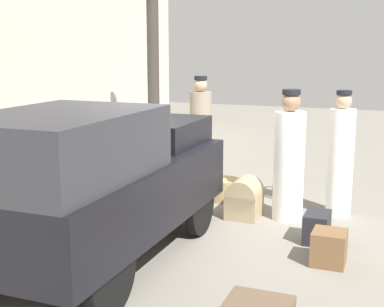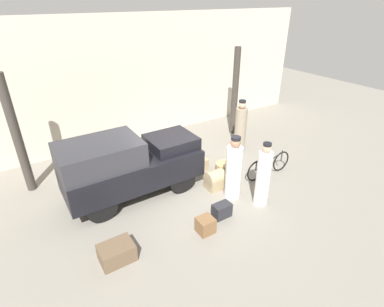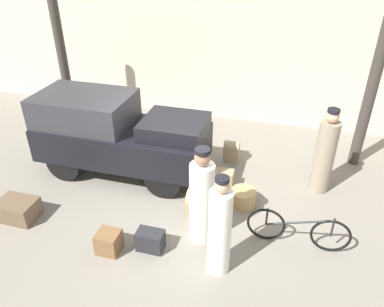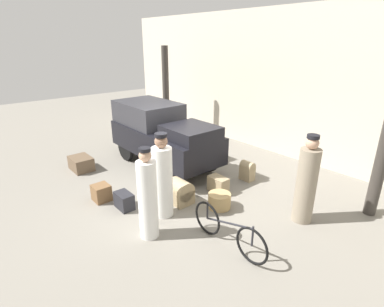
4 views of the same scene
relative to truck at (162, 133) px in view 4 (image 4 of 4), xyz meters
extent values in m
plane|color=gray|center=(1.62, -0.56, -0.99)|extent=(30.00, 30.00, 0.00)
cube|color=beige|center=(1.62, 3.51, 1.26)|extent=(16.00, 0.15, 4.50)
cylinder|color=#38332D|center=(-2.31, 1.84, 0.69)|extent=(0.25, 0.25, 3.36)
cylinder|color=black|center=(1.28, 0.68, -0.60)|extent=(0.78, 0.12, 0.78)
cylinder|color=black|center=(1.28, -0.68, -0.60)|extent=(0.78, 0.12, 0.78)
cylinder|color=black|center=(-1.01, 0.68, -0.60)|extent=(0.78, 0.12, 0.78)
cylinder|color=black|center=(-1.01, -0.68, -0.60)|extent=(0.78, 0.12, 0.78)
cube|color=black|center=(0.14, 0.00, -0.21)|extent=(3.70, 1.52, 0.73)
cube|color=#2D2D33|center=(-0.69, 0.00, 0.48)|extent=(2.03, 1.40, 0.65)
cube|color=black|center=(1.34, 0.00, 0.32)|extent=(1.29, 1.19, 0.33)
torus|color=black|center=(4.53, -1.36, -0.65)|extent=(0.67, 0.04, 0.67)
torus|color=black|center=(3.45, -1.36, -0.65)|extent=(0.67, 0.04, 0.67)
cylinder|color=#232328|center=(3.99, -1.36, -0.49)|extent=(1.09, 0.04, 0.36)
cylinder|color=#232328|center=(3.45, -1.36, -0.48)|extent=(0.04, 0.04, 0.35)
cylinder|color=#232328|center=(4.53, -1.36, -0.46)|extent=(0.04, 0.04, 0.38)
cylinder|color=tan|center=(2.92, -0.49, -0.82)|extent=(0.51, 0.51, 0.34)
cylinder|color=white|center=(2.34, -1.61, -0.22)|extent=(0.43, 0.43, 1.53)
sphere|color=#936B51|center=(2.34, -1.61, 0.67)|extent=(0.26, 0.26, 0.26)
cylinder|color=black|center=(2.34, -1.61, 0.81)|extent=(0.25, 0.25, 0.07)
cylinder|color=gray|center=(4.39, 0.48, -0.20)|extent=(0.40, 0.40, 1.58)
sphere|color=tan|center=(4.39, 0.48, 0.72)|extent=(0.25, 0.25, 0.25)
cylinder|color=black|center=(4.39, 0.48, 0.84)|extent=(0.24, 0.24, 0.07)
cylinder|color=white|center=(2.79, -2.26, -0.22)|extent=(0.36, 0.36, 1.55)
sphere|color=tan|center=(2.79, -2.26, 0.67)|extent=(0.22, 0.22, 0.22)
cylinder|color=black|center=(2.79, -2.26, 0.78)|extent=(0.21, 0.21, 0.06)
cube|color=#9E8966|center=(2.38, 1.10, -0.79)|extent=(0.36, 0.26, 0.40)
cylinder|color=#9E8966|center=(2.38, 1.10, -0.59)|extent=(0.36, 0.26, 0.26)
cube|color=brown|center=(-1.16, -2.05, -0.79)|extent=(0.72, 0.53, 0.39)
cube|color=#9E8966|center=(2.37, 0.02, -0.79)|extent=(0.51, 0.29, 0.39)
cube|color=#232328|center=(1.57, -2.14, -0.80)|extent=(0.47, 0.29, 0.37)
cube|color=brown|center=(0.90, -2.37, -0.80)|extent=(0.39, 0.37, 0.39)
cube|color=#9E8966|center=(2.18, -1.02, -0.82)|extent=(0.51, 0.45, 0.34)
cylinder|color=#9E8966|center=(2.18, -1.02, -0.64)|extent=(0.51, 0.45, 0.45)
camera|label=1|loc=(-4.92, -3.01, 1.41)|focal=50.00mm
camera|label=2|loc=(-2.31, -6.77, 4.01)|focal=28.00mm
camera|label=3|loc=(3.55, -6.53, 3.78)|focal=35.00mm
camera|label=4|loc=(7.02, -4.77, 2.55)|focal=28.00mm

